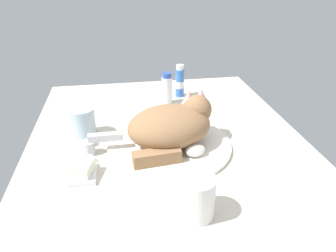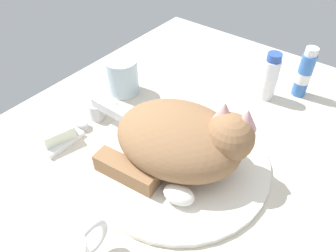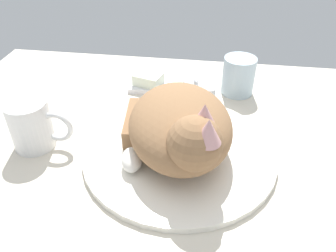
# 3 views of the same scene
# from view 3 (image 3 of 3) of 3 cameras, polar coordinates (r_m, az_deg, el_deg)

# --- Properties ---
(ground_plane) EXTENTS (1.10, 0.83, 0.03)m
(ground_plane) POSITION_cam_3_polar(r_m,az_deg,el_deg) (0.65, 1.89, -5.75)
(ground_plane) COLOR beige
(sink_basin) EXTENTS (0.36, 0.36, 0.01)m
(sink_basin) POSITION_cam_3_polar(r_m,az_deg,el_deg) (0.64, 1.92, -4.35)
(sink_basin) COLOR white
(sink_basin) RESTS_ON ground_plane
(faucet) EXTENTS (0.12, 0.11, 0.06)m
(faucet) POSITION_cam_3_polar(r_m,az_deg,el_deg) (0.80, 3.72, 6.57)
(faucet) COLOR silver
(faucet) RESTS_ON ground_plane
(cat) EXTENTS (0.23, 0.27, 0.14)m
(cat) POSITION_cam_3_polar(r_m,az_deg,el_deg) (0.59, 2.06, -0.26)
(cat) COLOR #936B47
(cat) RESTS_ON sink_basin
(coffee_mug) EXTENTS (0.12, 0.08, 0.10)m
(coffee_mug) POSITION_cam_3_polar(r_m,az_deg,el_deg) (0.68, -21.78, 0.18)
(coffee_mug) COLOR white
(coffee_mug) RESTS_ON ground_plane
(rinse_cup) EXTENTS (0.08, 0.08, 0.09)m
(rinse_cup) POSITION_cam_3_polar(r_m,az_deg,el_deg) (0.82, 11.74, 8.26)
(rinse_cup) COLOR silver
(rinse_cup) RESTS_ON ground_plane
(soap_dish) EXTENTS (0.09, 0.06, 0.01)m
(soap_dish) POSITION_cam_3_polar(r_m,az_deg,el_deg) (0.84, -3.28, 6.67)
(soap_dish) COLOR white
(soap_dish) RESTS_ON ground_plane
(soap_bar) EXTENTS (0.07, 0.06, 0.03)m
(soap_bar) POSITION_cam_3_polar(r_m,az_deg,el_deg) (0.83, -3.33, 7.84)
(soap_bar) COLOR silver
(soap_bar) RESTS_ON soap_dish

